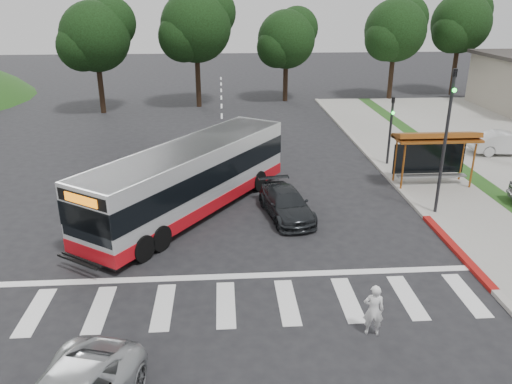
{
  "coord_description": "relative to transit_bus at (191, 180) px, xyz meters",
  "views": [
    {
      "loc": [
        0.04,
        -18.66,
        9.29
      ],
      "look_at": [
        1.37,
        0.74,
        1.6
      ],
      "focal_mm": 35.0,
      "sensor_mm": 36.0,
      "label": 1
    }
  ],
  "objects": [
    {
      "name": "tree_ne_a",
      "position": [
        17.51,
        25.53,
        4.84
      ],
      "size": [
        6.16,
        5.74,
        9.3
      ],
      "color": "black",
      "rests_on": "parking_lot"
    },
    {
      "name": "curb_east_red",
      "position": [
        10.43,
        -4.53,
        -1.48
      ],
      "size": [
        0.32,
        6.0,
        0.15
      ],
      "primitive_type": "cube",
      "color": "maroon",
      "rests_on": "ground"
    },
    {
      "name": "pedestrian",
      "position": [
        5.7,
        -9.31,
        -0.74
      ],
      "size": [
        0.66,
        0.5,
        1.64
      ],
      "primitive_type": "imported",
      "rotation": [
        0.0,
        0.0,
        2.95
      ],
      "color": "white",
      "rests_on": "ground"
    },
    {
      "name": "dark_sedan",
      "position": [
        4.23,
        -0.81,
        -0.93
      ],
      "size": [
        2.5,
        4.54,
        1.25
      ],
      "primitive_type": "imported",
      "rotation": [
        0.0,
        0.0,
        0.18
      ],
      "color": "#212427",
      "rests_on": "ground"
    },
    {
      "name": "transit_bus",
      "position": [
        0.0,
        0.0,
        0.0
      ],
      "size": [
        9.04,
        11.37,
        3.11
      ],
      "primitive_type": null,
      "rotation": [
        0.0,
        0.0,
        -0.61
      ],
      "color": "silver",
      "rests_on": "ground"
    },
    {
      "name": "tree_ne_b",
      "position": [
        24.51,
        27.53,
        5.36
      ],
      "size": [
        6.16,
        5.74,
        10.02
      ],
      "color": "black",
      "rests_on": "ground"
    },
    {
      "name": "traffic_signal_ne_tall",
      "position": [
        11.03,
        -1.04,
        2.32
      ],
      "size": [
        0.18,
        0.37,
        6.5
      ],
      "color": "black",
      "rests_on": "ground"
    },
    {
      "name": "crosswalk_ladder",
      "position": [
        1.43,
        -7.53,
        -1.55
      ],
      "size": [
        18.0,
        2.6,
        0.01
      ],
      "primitive_type": "cube",
      "color": "silver",
      "rests_on": "ground"
    },
    {
      "name": "curb_east",
      "position": [
        10.43,
        5.47,
        -1.48
      ],
      "size": [
        0.3,
        40.0,
        0.15
      ],
      "primitive_type": "cube",
      "color": "#9E9991",
      "rests_on": "ground"
    },
    {
      "name": "parked_car_1",
      "position": [
        18.93,
        7.38,
        -0.76
      ],
      "size": [
        4.34,
        1.81,
        1.4
      ],
      "primitive_type": "imported",
      "rotation": [
        0.0,
        0.0,
        1.49
      ],
      "color": "silver",
      "rests_on": "parking_lot"
    },
    {
      "name": "sidewalk_east",
      "position": [
        12.43,
        5.47,
        -1.5
      ],
      "size": [
        4.0,
        40.0,
        0.12
      ],
      "primitive_type": "cube",
      "color": "gray",
      "rests_on": "ground"
    },
    {
      "name": "bus_shelter",
      "position": [
        12.23,
        2.57,
        0.79
      ],
      "size": [
        4.2,
        1.6,
        2.86
      ],
      "color": "#954E18",
      "rests_on": "sidewalk_east"
    },
    {
      "name": "ground",
      "position": [
        1.43,
        -2.53,
        -1.56
      ],
      "size": [
        140.0,
        140.0,
        0.0
      ],
      "primitive_type": "plane",
      "color": "black",
      "rests_on": "ground"
    },
    {
      "name": "traffic_signal_ne_short",
      "position": [
        11.03,
        5.96,
        0.92
      ],
      "size": [
        0.18,
        0.37,
        4.0
      ],
      "color": "black",
      "rests_on": "ground"
    },
    {
      "name": "tree_north_a",
      "position": [
        -0.49,
        23.54,
        5.37
      ],
      "size": [
        6.6,
        6.15,
        10.17
      ],
      "color": "black",
      "rests_on": "ground"
    },
    {
      "name": "tree_north_b",
      "position": [
        7.5,
        25.53,
        4.1
      ],
      "size": [
        5.72,
        5.33,
        8.43
      ],
      "color": "black",
      "rests_on": "ground"
    },
    {
      "name": "tree_north_c",
      "position": [
        -8.49,
        21.53,
        4.74
      ],
      "size": [
        6.16,
        5.74,
        9.3
      ],
      "color": "black",
      "rests_on": "ground"
    }
  ]
}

